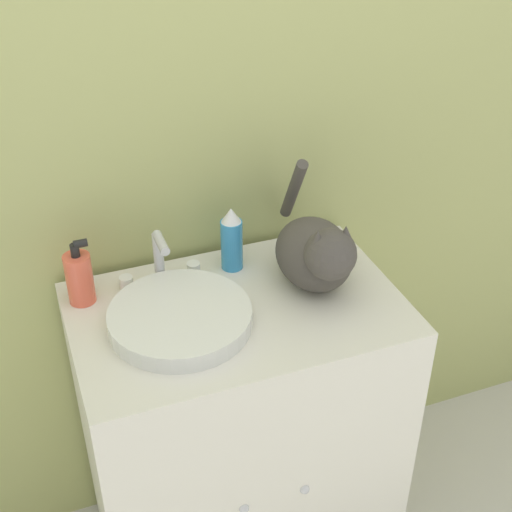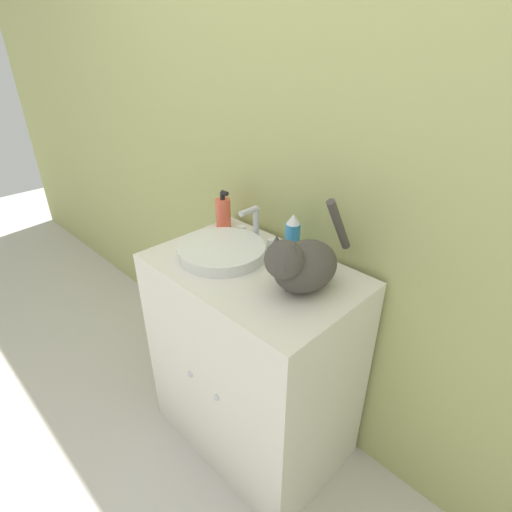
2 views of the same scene
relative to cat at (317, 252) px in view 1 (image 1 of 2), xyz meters
The scene contains 7 objects.
wall_back 0.46m from the cat, 126.59° to the left, with size 6.00×0.05×2.50m.
vanity_cabinet 0.55m from the cat, behind, with size 0.75×0.50×0.84m.
sink_basin 0.35m from the cat, behind, with size 0.31×0.31×0.04m.
faucet 0.36m from the cat, 158.52° to the left, with size 0.20×0.10×0.15m.
cat is the anchor object (origin of this frame).
soap_bottle 0.54m from the cat, 165.55° to the left, with size 0.06×0.06×0.16m.
spray_bottle 0.21m from the cat, 138.01° to the left, with size 0.05×0.05×0.16m.
Camera 1 is at (-0.41, -0.97, 1.83)m, focal length 50.00 mm.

